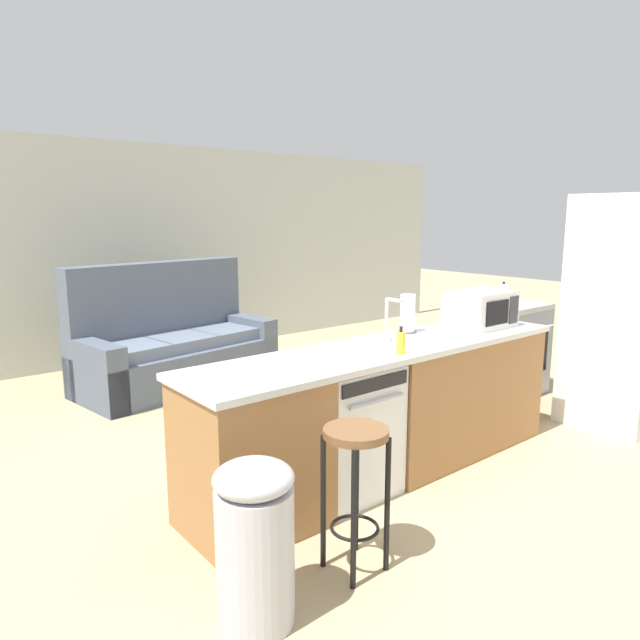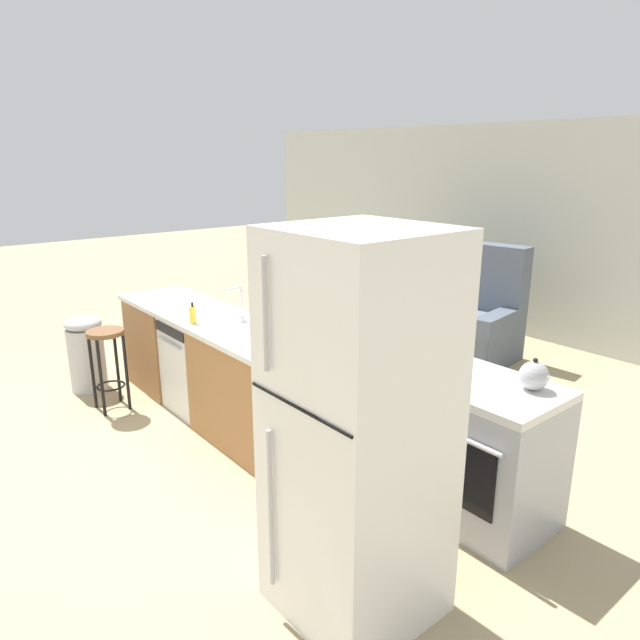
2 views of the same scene
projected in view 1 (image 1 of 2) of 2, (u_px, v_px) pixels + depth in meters
The scene contains 14 objects.
ground_plane at pixel (369, 478), 3.86m from camera, with size 24.00×24.00×0.00m, color tan.
wall_back at pixel (150, 252), 7.01m from camera, with size 10.00×0.06×2.60m.
kitchen_counter at pixel (395, 411), 3.93m from camera, with size 2.94×0.66×0.90m.
dishwasher at pixel (342, 428), 3.62m from camera, with size 0.58×0.61×0.84m.
stove_range at pixel (502, 348), 5.65m from camera, with size 0.76×0.68×0.90m.
refrigerator at pixel (621, 312), 4.72m from camera, with size 0.72×0.73×1.92m.
microwave at pixel (480, 309), 4.39m from camera, with size 0.50×0.37×0.28m.
sink_faucet at pixel (388, 322), 3.90m from camera, with size 0.07×0.18×0.30m.
paper_towel_roll at pixel (408, 314), 4.18m from camera, with size 0.14×0.14×0.28m.
soap_bottle at pixel (401, 343), 3.54m from camera, with size 0.06×0.06×0.18m.
kettle at pixel (503, 292), 5.76m from camera, with size 0.21×0.17×0.19m.
bar_stool at pixel (355, 468), 2.78m from camera, with size 0.32×0.32×0.74m.
trash_bin at pixel (255, 542), 2.44m from camera, with size 0.35×0.35×0.74m.
couch at pixel (171, 347), 5.96m from camera, with size 2.11×1.18×1.27m.
Camera 1 is at (-2.53, -2.58, 1.75)m, focal length 32.00 mm.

